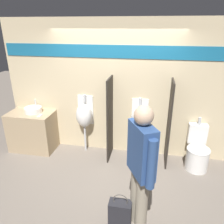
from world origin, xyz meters
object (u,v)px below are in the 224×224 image
at_px(cell_phone, 40,116).
at_px(person_in_vest, 141,165).
at_px(urinal_near_counter, 84,115).
at_px(shopping_bag, 120,212).
at_px(urinal_far, 139,120).
at_px(toilet, 197,153).
at_px(sink_basin, 33,110).

bearing_deg(cell_phone, person_in_vest, -34.29).
height_order(urinal_near_counter, person_in_vest, person_in_vest).
distance_m(person_in_vest, shopping_bag, 0.82).
relative_size(urinal_far, person_in_vest, 0.71).
distance_m(cell_phone, urinal_far, 2.00).
relative_size(cell_phone, toilet, 0.15).
relative_size(sink_basin, shopping_bag, 0.71).
distance_m(sink_basin, person_in_vest, 2.86).
distance_m(urinal_near_counter, person_in_vest, 2.14).
height_order(urinal_near_counter, urinal_far, same).
distance_m(sink_basin, shopping_bag, 2.78).
relative_size(sink_basin, urinal_far, 0.28).
distance_m(urinal_near_counter, shopping_bag, 2.13).
height_order(sink_basin, shopping_bag, sink_basin).
bearing_deg(shopping_bag, person_in_vest, 7.54).
height_order(sink_basin, person_in_vest, person_in_vest).
bearing_deg(urinal_near_counter, toilet, -4.82).
xyz_separation_m(urinal_far, toilet, (1.13, -0.19, -0.51)).
xyz_separation_m(urinal_near_counter, person_in_vest, (1.27, -1.71, 0.14)).
bearing_deg(person_in_vest, toilet, -61.86).
relative_size(cell_phone, urinal_far, 0.11).
relative_size(cell_phone, person_in_vest, 0.08).
bearing_deg(toilet, urinal_far, 170.42).
bearing_deg(toilet, cell_phone, -178.68).
bearing_deg(urinal_near_counter, sink_basin, -175.09).
bearing_deg(sink_basin, toilet, -1.67).
height_order(sink_basin, cell_phone, sink_basin).
xyz_separation_m(sink_basin, person_in_vest, (2.36, -1.62, 0.06)).
height_order(toilet, person_in_vest, person_in_vest).
xyz_separation_m(sink_basin, toilet, (3.35, -0.10, -0.59)).
xyz_separation_m(sink_basin, shopping_bag, (2.12, -1.65, -0.72)).
bearing_deg(sink_basin, cell_phone, -36.09).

